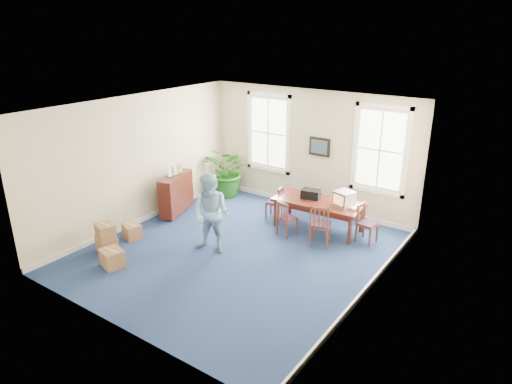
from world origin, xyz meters
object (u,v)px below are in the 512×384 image
Objects in this scene: chair_near_left at (287,218)px; cardboard_boxes at (115,238)px; man at (211,214)px; conference_table at (318,215)px; potted_plant at (228,172)px; credenza at (176,195)px; crt_tv at (344,199)px.

cardboard_boxes is (-2.64, -2.92, -0.09)m from chair_near_left.
conference_table is at bearing 49.30° from man.
potted_plant reaches higher than cardboard_boxes.
credenza is at bearing 141.45° from man.
conference_table is 1.76× the size of cardboard_boxes.
crt_tv reaches higher than credenza.
crt_tv is at bearing 39.69° from man.
chair_near_left is at bearing -24.87° from potted_plant.
credenza is (-3.54, -1.24, 0.14)m from conference_table.
crt_tv is 3.14m from man.
chair_near_left is 3.94m from cardboard_boxes.
credenza reaches higher than cardboard_boxes.
man is 1.40× the size of credenza.
credenza is (-3.10, -0.51, 0.07)m from chair_near_left.
potted_plant reaches higher than crt_tv.
credenza is 2.46m from cardboard_boxes.
cardboard_boxes is (-1.71, -1.27, -0.55)m from man.
man is 2.48m from credenza.
conference_table is 3.27m from potted_plant.
man is at bearing -57.89° from potted_plant.
credenza is 1.05× the size of cardboard_boxes.
crt_tv reaches higher than cardboard_boxes.
chair_near_left is 0.49× the size of man.
conference_table is at bearing -9.77° from potted_plant.
man reaches higher than cardboard_boxes.
credenza is (-2.17, 1.14, -0.39)m from man.
man reaches higher than chair_near_left.
chair_near_left is 1.95m from man.
chair_near_left is 0.71× the size of cardboard_boxes.
credenza is at bearing 21.09° from chair_near_left.
man reaches higher than potted_plant.
crt_tv reaches higher than chair_near_left.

